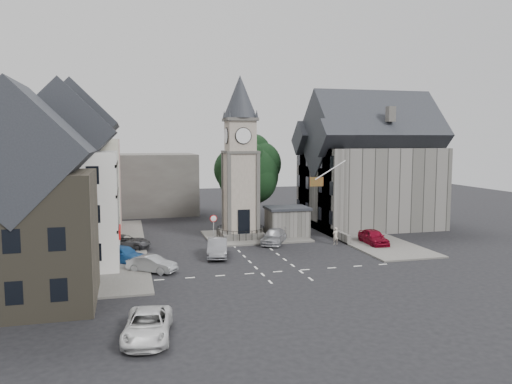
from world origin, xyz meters
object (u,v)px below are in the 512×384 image
object	(u,v)px
car_west_blue	(123,254)
pedestrian	(335,236)
car_east_red	(374,237)
stone_shelter	(287,222)
clock_tower	(240,158)

from	to	relation	value
car_west_blue	pedestrian	distance (m)	19.63
car_east_red	stone_shelter	bearing A→B (deg)	141.65
clock_tower	pedestrian	xyz separation A→B (m)	(8.00, -5.46, -7.29)
car_east_red	pedestrian	world-z (taller)	pedestrian
pedestrian	clock_tower	bearing A→B (deg)	-46.36
clock_tower	pedestrian	distance (m)	12.12
stone_shelter	clock_tower	bearing A→B (deg)	174.16
clock_tower	pedestrian	size ratio (longest dim) A/B	9.82
clock_tower	car_east_red	size ratio (longest dim) A/B	3.78
pedestrian	car_west_blue	bearing A→B (deg)	-5.40
clock_tower	car_east_red	bearing A→B (deg)	-29.28
stone_shelter	car_west_blue	world-z (taller)	stone_shelter
clock_tower	car_west_blue	size ratio (longest dim) A/B	3.82
car_east_red	clock_tower	bearing A→B (deg)	154.06
clock_tower	car_west_blue	world-z (taller)	clock_tower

